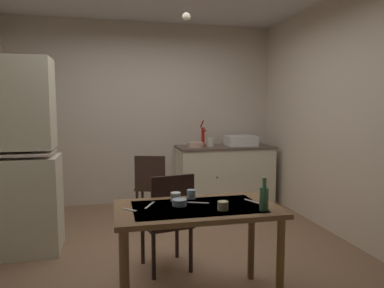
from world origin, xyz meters
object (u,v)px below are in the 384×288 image
object	(u,v)px
dining_table	(197,220)
mug_dark	(191,194)
mixing_bowl_counter	(196,145)
glass_bottle	(264,198)
hand_pump	(203,135)
chair_far_side	(168,220)
chair_by_counter	(152,185)
hutch_cabinet	(12,163)
serving_bowl_wide	(180,202)
sink_basin	(241,140)

from	to	relation	value
dining_table	mug_dark	bearing A→B (deg)	88.17
dining_table	mixing_bowl_counter	bearing A→B (deg)	76.67
glass_bottle	hand_pump	bearing A→B (deg)	83.78
chair_far_side	chair_by_counter	bearing A→B (deg)	89.04
hutch_cabinet	chair_far_side	distance (m)	1.66
hutch_cabinet	glass_bottle	size ratio (longest dim) A/B	8.25
hutch_cabinet	hand_pump	xyz separation A→B (m)	(2.28, 1.34, 0.13)
chair_by_counter	mug_dark	bearing A→B (deg)	-86.65
serving_bowl_wide	hutch_cabinet	bearing A→B (deg)	138.82
hand_pump	mug_dark	bearing A→B (deg)	-106.90
hand_pump	serving_bowl_wide	distance (m)	2.74
hutch_cabinet	sink_basin	size ratio (longest dim) A/B	4.38
serving_bowl_wide	hand_pump	bearing A→B (deg)	71.59
hutch_cabinet	hand_pump	world-z (taller)	hutch_cabinet
chair_by_counter	chair_far_side	bearing A→B (deg)	-90.96
hand_pump	chair_by_counter	distance (m)	1.20
sink_basin	mug_dark	distance (m)	2.72
dining_table	hutch_cabinet	bearing A→B (deg)	139.79
hutch_cabinet	hand_pump	distance (m)	2.65
hand_pump	serving_bowl_wide	world-z (taller)	hand_pump
sink_basin	mug_dark	bearing A→B (deg)	-118.93
mug_dark	chair_far_side	bearing A→B (deg)	111.45
dining_table	chair_far_side	world-z (taller)	chair_far_side
mixing_bowl_counter	serving_bowl_wide	xyz separation A→B (m)	(-0.72, -2.49, -0.14)
chair_far_side	glass_bottle	bearing A→B (deg)	-53.63
chair_by_counter	hand_pump	bearing A→B (deg)	36.76
mixing_bowl_counter	chair_far_side	distance (m)	2.17
chair_far_side	glass_bottle	world-z (taller)	glass_bottle
hand_pump	serving_bowl_wide	size ratio (longest dim) A/B	3.65
hand_pump	serving_bowl_wide	bearing A→B (deg)	-108.41
sink_basin	glass_bottle	size ratio (longest dim) A/B	1.88
mixing_bowl_counter	chair_by_counter	distance (m)	0.99
chair_far_side	hand_pump	bearing A→B (deg)	67.54
hand_pump	dining_table	world-z (taller)	hand_pump
sink_basin	glass_bottle	distance (m)	2.94
chair_far_side	glass_bottle	size ratio (longest dim) A/B	3.78
mixing_bowl_counter	mug_dark	size ratio (longest dim) A/B	3.30
chair_far_side	mug_dark	world-z (taller)	chair_far_side
sink_basin	chair_by_counter	distance (m)	1.61
chair_far_side	chair_by_counter	xyz separation A→B (m)	(0.02, 1.46, -0.01)
mixing_bowl_counter	serving_bowl_wide	size ratio (longest dim) A/B	2.19
mug_dark	hutch_cabinet	bearing A→B (deg)	145.27
mug_dark	glass_bottle	world-z (taller)	glass_bottle
sink_basin	chair_far_side	world-z (taller)	sink_basin
sink_basin	mug_dark	world-z (taller)	sink_basin
hutch_cabinet	chair_far_side	xyz separation A→B (m)	(1.42, -0.74, -0.44)
sink_basin	chair_by_counter	bearing A→B (deg)	-157.67
hutch_cabinet	serving_bowl_wide	xyz separation A→B (m)	(1.42, -1.24, -0.15)
mixing_bowl_counter	chair_by_counter	xyz separation A→B (m)	(-0.70, -0.53, -0.45)
hutch_cabinet	glass_bottle	bearing A→B (deg)	-37.18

